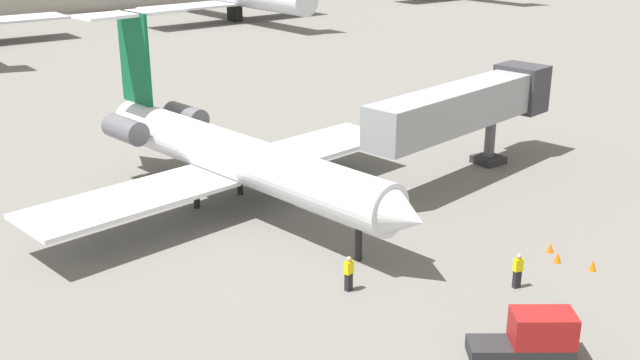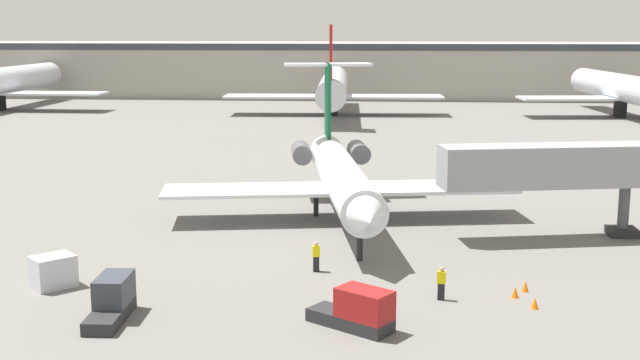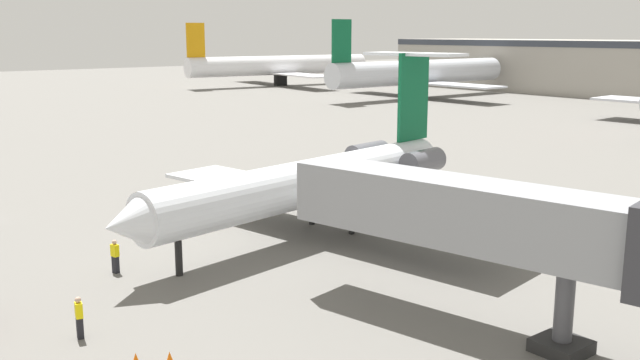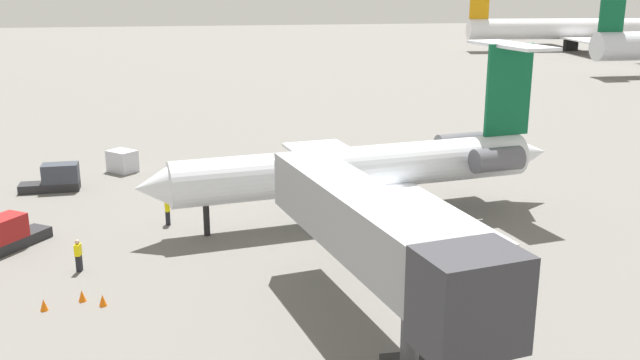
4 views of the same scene
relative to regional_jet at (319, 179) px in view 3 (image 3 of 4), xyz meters
name	(u,v)px [view 3 (image 3 of 4)]	position (x,y,z in m)	size (l,w,h in m)	color
ground_plane	(335,236)	(1.10, 0.34, -3.31)	(400.00, 400.00, 0.10)	#66635E
regional_jet	(319,179)	(0.00, 0.00, 0.00)	(24.73, 26.75, 10.34)	silver
jet_bridge	(504,222)	(15.79, -3.53, 1.30)	(17.00, 6.14, 6.24)	gray
ground_crew_marshaller	(115,256)	(-0.61, -12.34, -2.40)	(0.44, 0.33, 1.69)	black
ground_crew_loader	(79,317)	(5.88, -16.52, -2.40)	(0.45, 0.34, 1.69)	black
traffic_cone_near	(136,360)	(9.55, -15.88, -2.98)	(0.36, 0.36, 0.55)	orange
traffic_cone_far	(170,359)	(10.21, -14.90, -2.98)	(0.36, 0.36, 0.55)	orange
parked_airliner_west_end	(280,66)	(-98.83, 67.26, 1.13)	(37.34, 44.16, 13.59)	white
parked_airliner_west_mid	(419,73)	(-58.65, 69.63, 1.22)	(34.47, 41.03, 13.76)	silver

